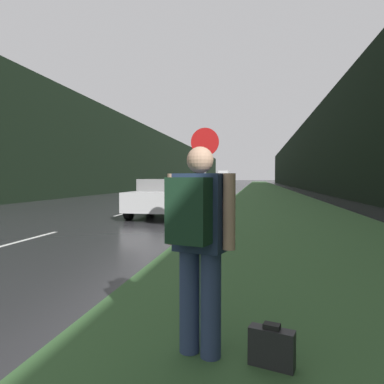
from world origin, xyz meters
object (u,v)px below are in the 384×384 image
object	(u,v)px
car_passing_near	(162,197)
delivery_truck	(224,177)
car_oncoming	(212,183)
stop_sign	(205,170)
hitchhiker_with_backpack	(198,238)
car_passing_far	(220,186)
suitcase	(272,348)

from	to	relation	value
car_passing_near	delivery_truck	xyz separation A→B (m)	(-3.67, 66.40, 0.95)
car_passing_near	car_oncoming	distance (m)	43.88
car_oncoming	stop_sign	bearing A→B (deg)	-82.83
delivery_truck	hitchhiker_with_backpack	bearing A→B (deg)	-84.88
car_passing_far	delivery_truck	distance (m)	45.16
hitchhiker_with_backpack	suitcase	size ratio (longest dim) A/B	4.74
hitchhiker_with_backpack	car_oncoming	distance (m)	54.35
suitcase	car_passing_near	world-z (taller)	car_passing_near
hitchhiker_with_backpack	car_oncoming	xyz separation A→B (m)	(-6.86, 53.91, -0.31)
stop_sign	car_oncoming	size ratio (longest dim) A/B	0.63
car_passing_near	car_oncoming	size ratio (longest dim) A/B	0.93
car_passing_near	car_passing_far	world-z (taller)	car_passing_near
suitcase	delivery_truck	xyz separation A→B (m)	(-7.45, 76.64, 1.53)
stop_sign	car_passing_near	xyz separation A→B (m)	(-2.40, 4.55, -0.95)
stop_sign	delivery_truck	bearing A→B (deg)	94.89
car_passing_far	delivery_truck	xyz separation A→B (m)	(-3.67, 45.00, 0.96)
stop_sign	suitcase	bearing A→B (deg)	-76.33
car_oncoming	hitchhiker_with_backpack	bearing A→B (deg)	-82.75
suitcase	delivery_truck	distance (m)	77.02
hitchhiker_with_backpack	car_passing_near	size ratio (longest dim) A/B	0.43
stop_sign	car_oncoming	bearing A→B (deg)	97.17
delivery_truck	car_passing_near	bearing A→B (deg)	-86.83
hitchhiker_with_backpack	car_oncoming	size ratio (longest dim) A/B	0.40
stop_sign	car_passing_near	bearing A→B (deg)	117.80
delivery_truck	car_passing_far	bearing A→B (deg)	-85.34
suitcase	car_oncoming	size ratio (longest dim) A/B	0.09
hitchhiker_with_backpack	car_passing_near	xyz separation A→B (m)	(-3.19, 10.18, -0.26)
car_passing_near	delivery_truck	world-z (taller)	delivery_truck
car_passing_near	hitchhiker_with_backpack	bearing A→B (deg)	107.39
suitcase	car_oncoming	world-z (taller)	car_oncoming
car_passing_near	delivery_truck	bearing A→B (deg)	-86.83
suitcase	car_oncoming	xyz separation A→B (m)	(-7.45, 53.96, 0.53)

